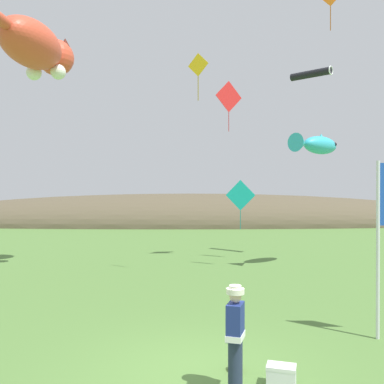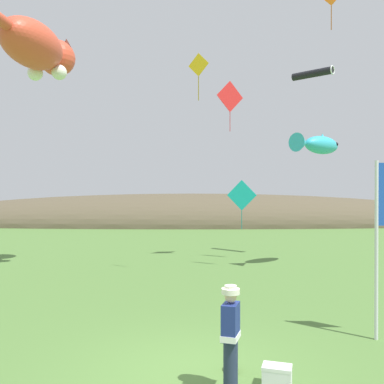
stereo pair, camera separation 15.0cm
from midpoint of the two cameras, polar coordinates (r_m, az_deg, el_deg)
name	(u,v)px [view 1 (the left image)]	position (r m, az deg, el deg)	size (l,w,h in m)	color
ground_plane	(194,372)	(8.51, -0.25, -22.86)	(120.00, 120.00, 0.00)	#517A38
distant_hill_ridge	(189,224)	(41.61, -0.52, -4.27)	(58.41, 11.43, 5.90)	brown
festival_attendant	(235,335)	(7.43, 5.19, -18.48)	(0.38, 0.48, 1.77)	#232D47
kite_spool	(236,364)	(8.51, 5.31, -21.88)	(0.13, 0.27, 0.27)	olive
picnic_cooler	(281,376)	(8.04, 11.26, -22.89)	(0.56, 0.45, 0.36)	white
kite_giant_cat	(37,48)	(18.36, -20.19, 17.53)	(2.24, 6.55, 1.99)	#E04C33
kite_fish_windsock	(316,145)	(19.05, 16.00, 6.10)	(2.72, 2.49, 0.89)	#33B2CC
kite_tube_streamer	(311,74)	(22.09, 15.44, 14.93)	(1.80, 1.64, 0.44)	black
kite_diamond_teal	(240,195)	(20.64, 6.26, -0.47)	(1.36, 0.59, 2.37)	#19BFBF
kite_diamond_red	(229,97)	(20.63, 4.71, 12.52)	(1.30, 0.72, 2.37)	red
kite_diamond_gold	(198,66)	(16.68, 0.55, 16.51)	(0.76, 0.47, 1.78)	yellow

